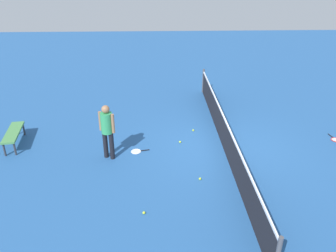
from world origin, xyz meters
name	(u,v)px	position (x,y,z in m)	size (l,w,h in m)	color
ground_plane	(223,147)	(0.00, 0.00, 0.00)	(40.00, 40.00, 0.00)	#265693
court_net	(224,133)	(0.00, 0.00, 0.50)	(10.09, 0.09, 1.07)	#4C4C51
player_near_side	(107,128)	(0.53, -3.55, 1.01)	(0.46, 0.51, 1.70)	black
tennis_racket_near_player	(137,151)	(0.21, -2.74, 0.01)	(0.37, 0.61, 0.03)	white
tennis_racket_far_player	(335,139)	(-0.33, 3.82, 0.01)	(0.60, 0.36, 0.03)	red
tennis_ball_near_player	(200,179)	(1.77, -0.96, 0.03)	(0.07, 0.07, 0.07)	#C6E033
tennis_ball_by_net	(193,130)	(-1.13, -0.84, 0.03)	(0.07, 0.07, 0.07)	#C6E033
tennis_ball_midcourt	(144,213)	(3.08, -2.44, 0.03)	(0.07, 0.07, 0.07)	#C6E033
tennis_ball_baseline	(180,142)	(-0.31, -1.36, 0.03)	(0.07, 0.07, 0.07)	#C6E033
courtside_bench	(13,133)	(-0.38, -6.67, 0.42)	(1.54, 0.61, 0.48)	#4C8C4C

